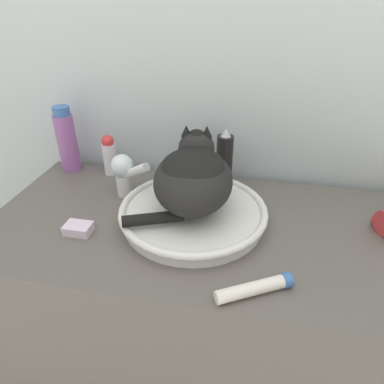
# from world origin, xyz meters

# --- Properties ---
(wall_back) EXTENTS (8.00, 0.05, 2.40)m
(wall_back) POSITION_xyz_m (0.00, 0.59, 1.20)
(wall_back) COLOR silver
(wall_back) RESTS_ON ground_plane
(vanity_counter) EXTENTS (1.18, 0.54, 0.89)m
(vanity_counter) POSITION_xyz_m (0.00, 0.27, 0.44)
(vanity_counter) COLOR #56514C
(vanity_counter) RESTS_ON ground_plane
(sink_basin) EXTENTS (0.38, 0.38, 0.04)m
(sink_basin) POSITION_xyz_m (-0.05, 0.28, 0.91)
(sink_basin) COLOR silver
(sink_basin) RESTS_ON vanity_counter
(cat) EXTENTS (0.26, 0.28, 0.18)m
(cat) POSITION_xyz_m (-0.06, 0.29, 1.02)
(cat) COLOR black
(cat) RESTS_ON sink_basin
(faucet) EXTENTS (0.13, 0.08, 0.13)m
(faucet) POSITION_xyz_m (-0.27, 0.37, 0.97)
(faucet) COLOR silver
(faucet) RESTS_ON vanity_counter
(hairspray_can_black) EXTENTS (0.05, 0.05, 0.18)m
(hairspray_can_black) POSITION_xyz_m (-0.00, 0.49, 0.97)
(hairspray_can_black) COLOR black
(hairspray_can_black) RESTS_ON vanity_counter
(mouthwash_bottle) EXTENTS (0.06, 0.06, 0.21)m
(mouthwash_bottle) POSITION_xyz_m (-0.51, 0.49, 0.99)
(mouthwash_bottle) COLOR #93569E
(mouthwash_bottle) RESTS_ON vanity_counter
(deodorant_stick) EXTENTS (0.04, 0.04, 0.13)m
(deodorant_stick) POSITION_xyz_m (-0.37, 0.49, 0.95)
(deodorant_stick) COLOR silver
(deodorant_stick) RESTS_ON vanity_counter
(cream_tube) EXTENTS (0.16, 0.11, 0.03)m
(cream_tube) POSITION_xyz_m (0.12, 0.06, 0.90)
(cream_tube) COLOR silver
(cream_tube) RESTS_ON vanity_counter
(soap_bar) EXTENTS (0.07, 0.05, 0.02)m
(soap_bar) POSITION_xyz_m (-0.32, 0.18, 0.90)
(soap_bar) COLOR silver
(soap_bar) RESTS_ON vanity_counter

